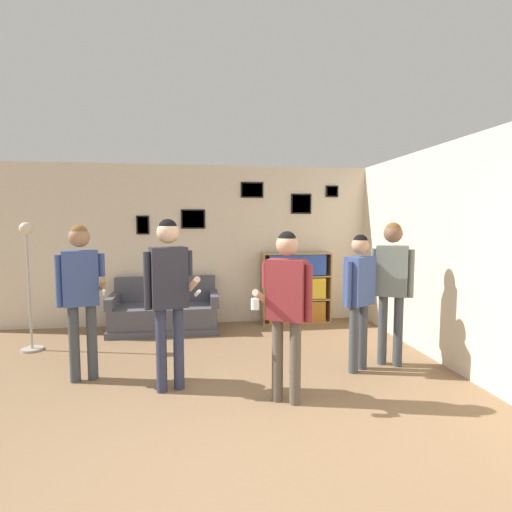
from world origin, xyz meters
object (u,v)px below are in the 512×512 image
person_player_foreground_center (169,285)px  floor_lamp (28,271)px  bookshelf (296,288)px  person_spectator_near_bookshelf (359,289)px  person_spectator_far_right (392,278)px  couch (165,313)px  person_player_foreground_left (81,286)px  person_watcher_holding_cup (286,299)px

person_player_foreground_center → floor_lamp: bearing=141.1°
bookshelf → person_spectator_near_bookshelf: 2.34m
bookshelf → person_spectator_far_right: 2.32m
couch → floor_lamp: floor_lamp is taller
person_player_foreground_left → person_spectator_far_right: size_ratio=0.99×
person_player_foreground_center → person_watcher_holding_cup: 1.22m
person_player_foreground_center → person_spectator_near_bookshelf: size_ratio=1.11×
couch → bookshelf: 2.25m
person_player_foreground_left → person_player_foreground_center: (0.96, -0.40, 0.05)m
floor_lamp → person_player_foreground_left: (1.00, -1.19, -0.03)m
person_watcher_holding_cup → person_spectator_far_right: bearing=28.7°
person_spectator_near_bookshelf → person_spectator_far_right: bearing=14.8°
bookshelf → couch: bearing=-174.8°
floor_lamp → person_player_foreground_left: floor_lamp is taller
floor_lamp → person_spectator_far_right: same height
couch → person_spectator_near_bookshelf: size_ratio=1.05×
person_spectator_near_bookshelf → person_player_foreground_center: bearing=-173.4°
person_player_foreground_center → person_watcher_holding_cup: bearing=-21.3°
bookshelf → person_player_foreground_left: person_player_foreground_left is taller
person_spectator_near_bookshelf → person_spectator_far_right: (0.46, 0.12, 0.10)m
couch → person_player_foreground_center: 2.50m
floor_lamp → person_player_foreground_center: person_player_foreground_center is taller
bookshelf → person_watcher_holding_cup: size_ratio=0.73×
bookshelf → person_spectator_near_bookshelf: size_ratio=0.76×
couch → person_spectator_far_right: 3.56m
bookshelf → person_player_foreground_center: (-1.97, -2.55, 0.50)m
couch → person_player_foreground_center: (0.25, -2.35, 0.83)m
person_player_foreground_center → person_spectator_near_bookshelf: 2.17m
floor_lamp → person_spectator_near_bookshelf: size_ratio=1.09×
floor_lamp → person_watcher_holding_cup: bearing=-33.2°
couch → person_watcher_holding_cup: bearing=-63.7°
couch → floor_lamp: bearing=-156.1°
person_player_foreground_center → person_spectator_near_bookshelf: bearing=6.6°
person_spectator_near_bookshelf → person_spectator_far_right: 0.48m
couch → floor_lamp: 2.05m
couch → bookshelf: (2.21, 0.20, 0.32)m
floor_lamp → person_spectator_near_bookshelf: floor_lamp is taller
person_watcher_holding_cup → person_spectator_near_bookshelf: (1.02, 0.69, -0.04)m
bookshelf → person_watcher_holding_cup: (-0.84, -2.99, 0.42)m
person_player_foreground_left → person_player_foreground_center: person_player_foreground_center is taller
floor_lamp → person_spectator_far_right: (4.57, -1.22, -0.01)m
floor_lamp → person_player_foreground_center: 2.52m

